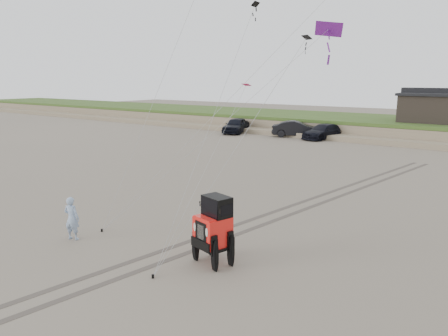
{
  "coord_description": "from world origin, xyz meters",
  "views": [
    {
      "loc": [
        10.93,
        -10.39,
        6.04
      ],
      "look_at": [
        1.07,
        3.0,
        2.6
      ],
      "focal_mm": 35.0,
      "sensor_mm": 36.0,
      "label": 1
    }
  ],
  "objects_px": {
    "jeep": "(213,237)",
    "truck_c": "(323,132)",
    "truck_b": "(296,129)",
    "cabin": "(435,107)",
    "man": "(72,218)",
    "truck_a": "(236,125)"
  },
  "relations": [
    {
      "from": "truck_b",
      "to": "cabin",
      "type": "bearing_deg",
      "value": -87.12
    },
    {
      "from": "truck_b",
      "to": "truck_c",
      "type": "xyz_separation_m",
      "value": [
        2.94,
        0.14,
        -0.07
      ]
    },
    {
      "from": "jeep",
      "to": "truck_b",
      "type": "bearing_deg",
      "value": 127.72
    },
    {
      "from": "jeep",
      "to": "truck_c",
      "type": "bearing_deg",
      "value": 122.71
    },
    {
      "from": "cabin",
      "to": "truck_b",
      "type": "height_order",
      "value": "cabin"
    },
    {
      "from": "cabin",
      "to": "jeep",
      "type": "relative_size",
      "value": 1.31
    },
    {
      "from": "cabin",
      "to": "truck_c",
      "type": "bearing_deg",
      "value": -144.47
    },
    {
      "from": "truck_b",
      "to": "jeep",
      "type": "bearing_deg",
      "value": 176.49
    },
    {
      "from": "cabin",
      "to": "truck_a",
      "type": "relative_size",
      "value": 1.29
    },
    {
      "from": "truck_a",
      "to": "truck_c",
      "type": "xyz_separation_m",
      "value": [
        9.84,
        1.22,
        -0.1
      ]
    },
    {
      "from": "truck_b",
      "to": "jeep",
      "type": "xyz_separation_m",
      "value": [
        12.43,
        -30.2,
        0.09
      ]
    },
    {
      "from": "truck_b",
      "to": "man",
      "type": "height_order",
      "value": "man"
    },
    {
      "from": "truck_c",
      "to": "man",
      "type": "bearing_deg",
      "value": -69.31
    },
    {
      "from": "cabin",
      "to": "jeep",
      "type": "distance_m",
      "value": 36.77
    },
    {
      "from": "truck_a",
      "to": "truck_b",
      "type": "relative_size",
      "value": 1.0
    },
    {
      "from": "truck_c",
      "to": "cabin",
      "type": "bearing_deg",
      "value": 49.34
    },
    {
      "from": "truck_b",
      "to": "man",
      "type": "relative_size",
      "value": 2.99
    },
    {
      "from": "cabin",
      "to": "truck_c",
      "type": "relative_size",
      "value": 1.24
    },
    {
      "from": "truck_c",
      "to": "truck_b",
      "type": "bearing_deg",
      "value": -163.41
    },
    {
      "from": "truck_b",
      "to": "man",
      "type": "bearing_deg",
      "value": 166.23
    },
    {
      "from": "truck_a",
      "to": "jeep",
      "type": "distance_m",
      "value": 34.95
    },
    {
      "from": "truck_b",
      "to": "truck_c",
      "type": "relative_size",
      "value": 0.97
    }
  ]
}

